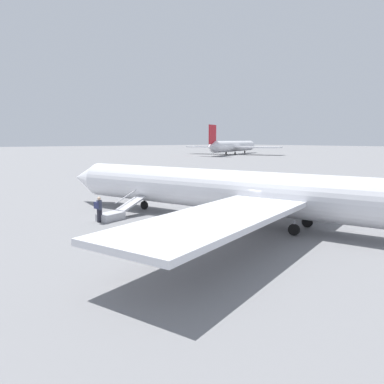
# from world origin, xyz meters

# --- Properties ---
(ground_plane) EXTENTS (600.00, 600.00, 0.00)m
(ground_plane) POSITION_xyz_m (0.00, 0.00, 0.00)
(ground_plane) COLOR slate
(airplane_main) EXTENTS (35.62, 27.88, 7.22)m
(airplane_main) POSITION_xyz_m (-1.01, -0.31, 2.15)
(airplane_main) COLOR silver
(airplane_main) RESTS_ON ground
(airplane_far_center) EXTENTS (35.56, 45.11, 10.38)m
(airplane_far_center) POSITION_xyz_m (85.83, -82.31, 3.09)
(airplane_far_center) COLOR silver
(airplane_far_center) RESTS_ON ground
(boarding_stairs) EXTENTS (2.17, 4.13, 1.77)m
(boarding_stairs) POSITION_xyz_m (7.40, 6.39, 0.38)
(boarding_stairs) COLOR #B2B2B7
(boarding_stairs) RESTS_ON ground
(passenger) EXTENTS (0.42, 0.57, 1.74)m
(passenger) POSITION_xyz_m (7.05, 7.72, 1.00)
(passenger) COLOR #23232D
(passenger) RESTS_ON ground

